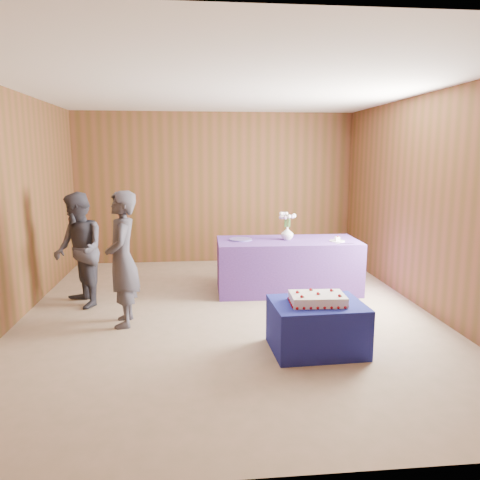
{
  "coord_description": "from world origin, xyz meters",
  "views": [
    {
      "loc": [
        -0.41,
        -5.52,
        1.94
      ],
      "look_at": [
        0.16,
        0.1,
        0.92
      ],
      "focal_mm": 35.0,
      "sensor_mm": 36.0,
      "label": 1
    }
  ],
  "objects": [
    {
      "name": "ground",
      "position": [
        0.0,
        0.0,
        0.0
      ],
      "size": [
        6.0,
        6.0,
        0.0
      ],
      "primitive_type": "plane",
      "color": "#9F836E",
      "rests_on": "ground"
    },
    {
      "name": "room_shell",
      "position": [
        0.0,
        0.0,
        1.8
      ],
      "size": [
        5.04,
        6.04,
        2.72
      ],
      "color": "brown",
      "rests_on": "ground"
    },
    {
      "name": "cake_table",
      "position": [
        0.8,
        -1.16,
        0.25
      ],
      "size": [
        0.93,
        0.74,
        0.5
      ],
      "primitive_type": "cube",
      "rotation": [
        0.0,
        0.0,
        0.04
      ],
      "color": "navy",
      "rests_on": "ground"
    },
    {
      "name": "serving_table",
      "position": [
        0.93,
        0.93,
        0.38
      ],
      "size": [
        2.02,
        0.94,
        0.75
      ],
      "primitive_type": "cube",
      "rotation": [
        0.0,
        0.0,
        -0.02
      ],
      "color": "#5F3797",
      "rests_on": "ground"
    },
    {
      "name": "sheet_cake",
      "position": [
        0.79,
        -1.2,
        0.55
      ],
      "size": [
        0.57,
        0.41,
        0.13
      ],
      "rotation": [
        0.0,
        0.0,
        -0.05
      ],
      "color": "silver",
      "rests_on": "cake_table"
    },
    {
      "name": "vase",
      "position": [
        0.92,
        0.96,
        0.84
      ],
      "size": [
        0.22,
        0.22,
        0.19
      ],
      "primitive_type": "imported",
      "rotation": [
        0.0,
        0.0,
        -0.31
      ],
      "color": "white",
      "rests_on": "serving_table"
    },
    {
      "name": "flower_spray",
      "position": [
        0.92,
        0.96,
        1.09
      ],
      "size": [
        0.24,
        0.24,
        0.19
      ],
      "color": "#2C5F26",
      "rests_on": "vase"
    },
    {
      "name": "platter",
      "position": [
        0.25,
        0.99,
        0.76
      ],
      "size": [
        0.36,
        0.36,
        0.02
      ],
      "primitive_type": "cylinder",
      "rotation": [
        0.0,
        0.0,
        -0.13
      ],
      "color": "#5E50A1",
      "rests_on": "serving_table"
    },
    {
      "name": "plate",
      "position": [
        1.59,
        0.75,
        0.76
      ],
      "size": [
        0.28,
        0.28,
        0.01
      ],
      "primitive_type": "cylinder",
      "rotation": [
        0.0,
        0.0,
        0.37
      ],
      "color": "white",
      "rests_on": "serving_table"
    },
    {
      "name": "cake_slice",
      "position": [
        1.59,
        0.75,
        0.79
      ],
      "size": [
        0.07,
        0.06,
        0.08
      ],
      "rotation": [
        0.0,
        0.0,
        0.15
      ],
      "color": "silver",
      "rests_on": "plate"
    },
    {
      "name": "knife",
      "position": [
        1.64,
        0.58,
        0.75
      ],
      "size": [
        0.26,
        0.03,
        0.0
      ],
      "primitive_type": "cube",
      "rotation": [
        0.0,
        0.0,
        -0.03
      ],
      "color": "#ACACB0",
      "rests_on": "serving_table"
    },
    {
      "name": "guest_left",
      "position": [
        -1.22,
        -0.22,
        0.78
      ],
      "size": [
        0.41,
        0.59,
        1.55
      ],
      "primitive_type": "imported",
      "rotation": [
        0.0,
        0.0,
        -1.49
      ],
      "color": "#383741",
      "rests_on": "ground"
    },
    {
      "name": "guest_right",
      "position": [
        -1.88,
        0.52,
        0.74
      ],
      "size": [
        0.85,
        0.91,
        1.49
      ],
      "primitive_type": "imported",
      "rotation": [
        0.0,
        0.0,
        -1.04
      ],
      "color": "#373742",
      "rests_on": "ground"
    }
  ]
}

